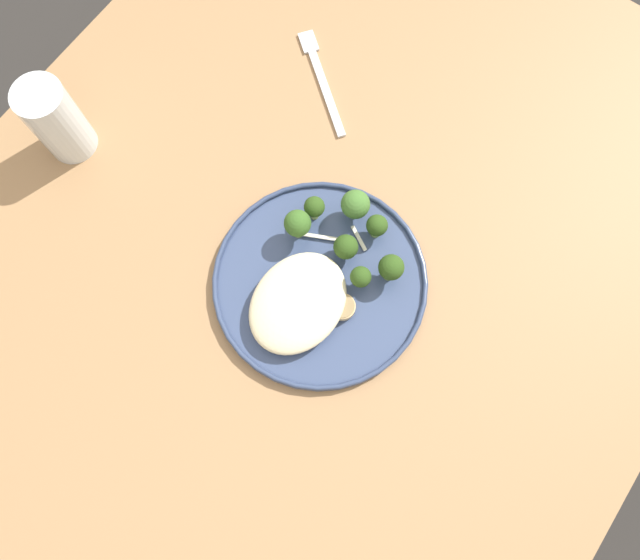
# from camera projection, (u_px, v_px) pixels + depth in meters

# --- Properties ---
(ground) EXTENTS (6.00, 6.00, 0.00)m
(ground) POSITION_uv_depth(u_px,v_px,m) (300.00, 367.00, 1.53)
(ground) COLOR #2D2B28
(wooden_dining_table) EXTENTS (1.40, 1.00, 0.74)m
(wooden_dining_table) POSITION_uv_depth(u_px,v_px,m) (286.00, 309.00, 0.89)
(wooden_dining_table) COLOR #9E754C
(wooden_dining_table) RESTS_ON ground
(dinner_plate) EXTENTS (0.29, 0.29, 0.02)m
(dinner_plate) POSITION_uv_depth(u_px,v_px,m) (320.00, 282.00, 0.81)
(dinner_plate) COLOR #38476B
(dinner_plate) RESTS_ON wooden_dining_table
(noodle_bed) EXTENTS (0.15, 0.12, 0.04)m
(noodle_bed) POSITION_uv_depth(u_px,v_px,m) (297.00, 305.00, 0.79)
(noodle_bed) COLOR beige
(noodle_bed) RESTS_ON dinner_plate
(seared_scallop_front_small) EXTENTS (0.02, 0.02, 0.01)m
(seared_scallop_front_small) POSITION_uv_depth(u_px,v_px,m) (298.00, 306.00, 0.79)
(seared_scallop_front_small) COLOR beige
(seared_scallop_front_small) RESTS_ON dinner_plate
(seared_scallop_tiny_bay) EXTENTS (0.02, 0.02, 0.02)m
(seared_scallop_tiny_bay) POSITION_uv_depth(u_px,v_px,m) (287.00, 318.00, 0.79)
(seared_scallop_tiny_bay) COLOR #DBB77A
(seared_scallop_tiny_bay) RESTS_ON dinner_plate
(seared_scallop_center_golden) EXTENTS (0.03, 0.03, 0.01)m
(seared_scallop_center_golden) POSITION_uv_depth(u_px,v_px,m) (267.00, 320.00, 0.79)
(seared_scallop_center_golden) COLOR #E5C689
(seared_scallop_center_golden) RESTS_ON dinner_plate
(seared_scallop_half_hidden) EXTENTS (0.03, 0.03, 0.01)m
(seared_scallop_half_hidden) POSITION_uv_depth(u_px,v_px,m) (321.00, 294.00, 0.80)
(seared_scallop_half_hidden) COLOR #E5C689
(seared_scallop_half_hidden) RESTS_ON dinner_plate
(seared_scallop_right_edge) EXTENTS (0.03, 0.03, 0.01)m
(seared_scallop_right_edge) POSITION_uv_depth(u_px,v_px,m) (342.00, 307.00, 0.79)
(seared_scallop_right_edge) COLOR #DBB77A
(seared_scallop_right_edge) RESTS_ON dinner_plate
(seared_scallop_large_seared) EXTENTS (0.03, 0.03, 0.02)m
(seared_scallop_large_seared) POSITION_uv_depth(u_px,v_px,m) (292.00, 271.00, 0.80)
(seared_scallop_large_seared) COLOR beige
(seared_scallop_large_seared) RESTS_ON dinner_plate
(broccoli_floret_rear_charred) EXTENTS (0.03, 0.03, 0.05)m
(broccoli_floret_rear_charred) POSITION_uv_depth(u_px,v_px,m) (391.00, 268.00, 0.78)
(broccoli_floret_rear_charred) COLOR #7A994C
(broccoli_floret_rear_charred) RESTS_ON dinner_plate
(broccoli_floret_small_sprig) EXTENTS (0.03, 0.03, 0.05)m
(broccoli_floret_small_sprig) POSITION_uv_depth(u_px,v_px,m) (361.00, 277.00, 0.78)
(broccoli_floret_small_sprig) COLOR #89A356
(broccoli_floret_small_sprig) RESTS_ON dinner_plate
(broccoli_floret_near_rim) EXTENTS (0.04, 0.04, 0.06)m
(broccoli_floret_near_rim) POSITION_uv_depth(u_px,v_px,m) (298.00, 224.00, 0.79)
(broccoli_floret_near_rim) COLOR #89A356
(broccoli_floret_near_rim) RESTS_ON dinner_plate
(broccoli_floret_right_tilted) EXTENTS (0.03, 0.03, 0.04)m
(broccoli_floret_right_tilted) POSITION_uv_depth(u_px,v_px,m) (377.00, 226.00, 0.81)
(broccoli_floret_right_tilted) COLOR #7A994C
(broccoli_floret_right_tilted) RESTS_ON dinner_plate
(broccoli_floret_beside_noodles) EXTENTS (0.04, 0.04, 0.06)m
(broccoli_floret_beside_noodles) POSITION_uv_depth(u_px,v_px,m) (355.00, 205.00, 0.81)
(broccoli_floret_beside_noodles) COLOR #89A356
(broccoli_floret_beside_noodles) RESTS_ON dinner_plate
(broccoli_floret_center_pile) EXTENTS (0.03, 0.03, 0.04)m
(broccoli_floret_center_pile) POSITION_uv_depth(u_px,v_px,m) (346.00, 247.00, 0.80)
(broccoli_floret_center_pile) COLOR #89A356
(broccoli_floret_center_pile) RESTS_ON dinner_plate
(broccoli_floret_split_head) EXTENTS (0.03, 0.03, 0.05)m
(broccoli_floret_split_head) POSITION_uv_depth(u_px,v_px,m) (314.00, 207.00, 0.81)
(broccoli_floret_split_head) COLOR #89A356
(broccoli_floret_split_head) RESTS_ON dinner_plate
(onion_sliver_short_strip) EXTENTS (0.03, 0.06, 0.00)m
(onion_sliver_short_strip) POSITION_uv_depth(u_px,v_px,m) (326.00, 239.00, 0.82)
(onion_sliver_short_strip) COLOR silver
(onion_sliver_short_strip) RESTS_ON dinner_plate
(onion_sliver_curled_piece) EXTENTS (0.02, 0.04, 0.00)m
(onion_sliver_curled_piece) POSITION_uv_depth(u_px,v_px,m) (359.00, 238.00, 0.82)
(onion_sliver_curled_piece) COLOR silver
(onion_sliver_curled_piece) RESTS_ON dinner_plate
(water_glass) EXTENTS (0.07, 0.07, 0.13)m
(water_glass) POSITION_uv_depth(u_px,v_px,m) (59.00, 124.00, 0.83)
(water_glass) COLOR silver
(water_glass) RESTS_ON wooden_dining_table
(dinner_fork) EXTENTS (0.13, 0.16, 0.00)m
(dinner_fork) POSITION_uv_depth(u_px,v_px,m) (321.00, 79.00, 0.91)
(dinner_fork) COLOR silver
(dinner_fork) RESTS_ON wooden_dining_table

